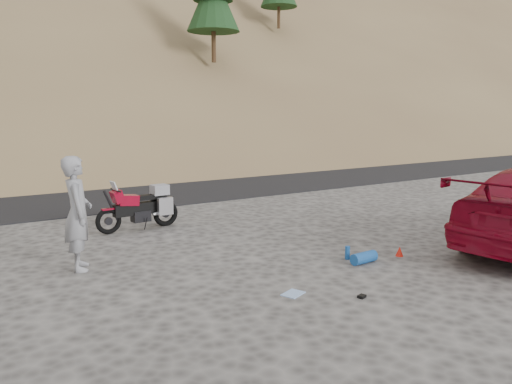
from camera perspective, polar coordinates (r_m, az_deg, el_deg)
ground at (r=8.75m, az=-4.72°, el=-8.52°), size 140.00×140.00×0.00m
road at (r=17.03m, az=-19.08°, el=-0.27°), size 120.00×7.00×0.05m
motorcycle at (r=11.60m, az=-12.92°, el=-1.74°), size 1.98×0.65×1.18m
man at (r=9.12m, az=-19.38°, el=-8.28°), size 0.60×0.79×1.94m
gear_blue_mat at (r=9.09m, az=12.23°, el=-7.34°), size 0.52×0.23×0.20m
gear_bottle at (r=9.27m, az=10.41°, el=-6.84°), size 0.11×0.11×0.24m
gear_funnel at (r=9.68m, az=16.08°, el=-6.54°), size 0.17×0.17×0.18m
gear_glove_b at (r=7.51m, az=12.00°, el=-11.59°), size 0.14×0.12×0.04m
gear_blue_cloth at (r=7.51m, az=4.25°, el=-11.51°), size 0.40×0.35×0.01m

